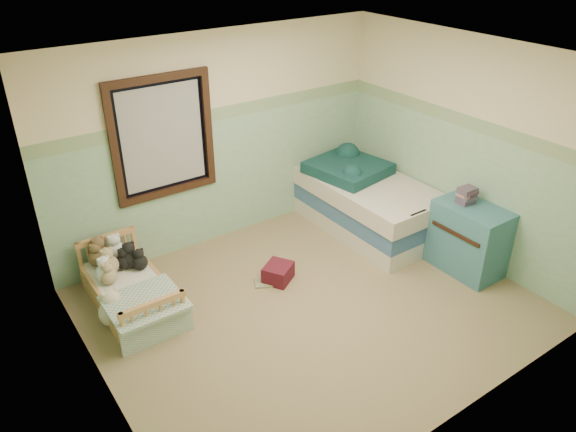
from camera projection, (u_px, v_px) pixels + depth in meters
floor at (311, 306)px, 5.70m from camera, size 4.20×3.60×0.02m
ceiling at (317, 60)px, 4.49m from camera, size 4.20×3.60×0.02m
wall_back at (220, 141)px, 6.39m from camera, size 4.20×0.04×2.50m
wall_front at (472, 294)px, 3.80m from camera, size 4.20×0.04×2.50m
wall_left at (87, 272)px, 4.04m from camera, size 0.04×3.60×2.50m
wall_right at (463, 149)px, 6.15m from camera, size 0.04×3.60×2.50m
wainscot_mint at (223, 180)px, 6.62m from camera, size 4.20×0.01×1.50m
border_strip at (219, 114)px, 6.22m from camera, size 4.20×0.01×0.15m
window_frame at (163, 138)px, 5.91m from camera, size 1.16×0.06×1.36m
window_blinds at (163, 137)px, 5.92m from camera, size 0.92×0.01×1.12m
toddler_bed_frame at (132, 299)px, 5.65m from camera, size 0.65×1.31×0.17m
toddler_mattress at (130, 288)px, 5.58m from camera, size 0.60×1.25×0.12m
patchwork_quilt at (145, 302)px, 5.25m from camera, size 0.71×0.65×0.03m
plush_bed_brown at (97, 258)px, 5.79m from camera, size 0.19×0.19×0.19m
plush_bed_white at (115, 251)px, 5.89m from camera, size 0.21×0.21×0.21m
plush_bed_tan at (109, 265)px, 5.65m from camera, size 0.21×0.21×0.21m
plush_bed_dark at (130, 258)px, 5.77m from camera, size 0.20×0.20×0.20m
plush_floor_cream at (113, 313)px, 5.38m from camera, size 0.28×0.28×0.28m
plush_floor_tan at (148, 323)px, 5.28m from camera, size 0.22×0.22×0.22m
twin_bed_frame at (364, 219)px, 7.09m from camera, size 0.98×1.97×0.22m
twin_boxspring at (365, 204)px, 6.99m from camera, size 0.98×1.97×0.22m
twin_mattress at (366, 188)px, 6.88m from camera, size 1.02×2.00×0.22m
teal_blanket at (348, 168)px, 6.99m from camera, size 0.97×1.01×0.14m
dresser at (469, 239)px, 6.11m from camera, size 0.49×0.79×0.79m
book_stack at (467, 195)px, 5.97m from camera, size 0.19×0.15×0.18m
red_pillow at (278, 273)px, 6.05m from camera, size 0.41×0.39×0.19m
floor_book at (266, 282)px, 6.04m from camera, size 0.30×0.28×0.02m
extra_plush_0 at (124, 261)px, 5.75m from camera, size 0.17×0.17×0.17m
extra_plush_1 at (140, 262)px, 5.74m from camera, size 0.16×0.16×0.16m
extra_plush_2 at (108, 274)px, 5.54m from camera, size 0.18×0.18×0.18m
extra_plush_3 at (109, 276)px, 5.51m from camera, size 0.16×0.16×0.16m
extra_plush_4 at (100, 254)px, 5.83m from camera, size 0.21×0.21×0.21m
extra_plush_5 at (105, 273)px, 5.55m from camera, size 0.19×0.19×0.19m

